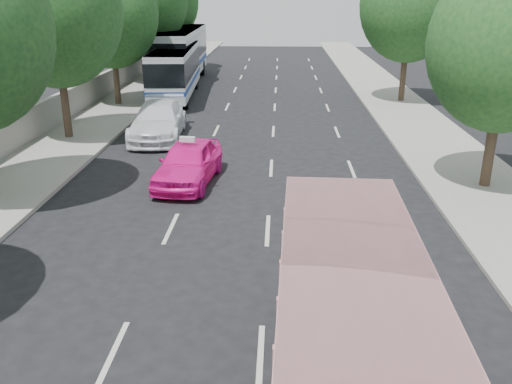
# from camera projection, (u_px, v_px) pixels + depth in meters

# --- Properties ---
(ground) EXTENTS (120.00, 120.00, 0.00)m
(ground) POSITION_uv_depth(u_px,v_px,m) (220.00, 302.00, 12.36)
(ground) COLOR black
(ground) RESTS_ON ground
(sidewalk_left) EXTENTS (4.00, 90.00, 0.15)m
(sidewalk_left) POSITION_uv_depth(u_px,v_px,m) (111.00, 111.00, 31.40)
(sidewalk_left) COLOR #9E998E
(sidewalk_left) RESTS_ON ground
(sidewalk_right) EXTENTS (4.00, 90.00, 0.12)m
(sidewalk_right) POSITION_uv_depth(u_px,v_px,m) (406.00, 114.00, 30.71)
(sidewalk_right) COLOR #9E998E
(sidewalk_right) RESTS_ON ground
(low_wall) EXTENTS (0.30, 90.00, 1.50)m
(low_wall) POSITION_uv_depth(u_px,v_px,m) (79.00, 97.00, 31.19)
(low_wall) COLOR #9E998E
(low_wall) RESTS_ON sidewalk_left
(tree_left_c) EXTENTS (6.00, 6.00, 9.35)m
(tree_left_c) POSITION_uv_depth(u_px,v_px,m) (54.00, 4.00, 23.62)
(tree_left_c) COLOR #38281E
(tree_left_c) RESTS_ON ground
(tree_left_d) EXTENTS (5.52, 5.52, 8.60)m
(tree_left_d) POSITION_uv_depth(u_px,v_px,m) (111.00, 9.00, 31.28)
(tree_left_d) COLOR #38281E
(tree_left_d) RESTS_ON ground
(tree_right_near) EXTENTS (5.10, 5.10, 7.95)m
(tree_right_near) POSITION_uv_depth(u_px,v_px,m) (510.00, 39.00, 17.61)
(tree_right_near) COLOR #38281E
(tree_right_near) RESTS_ON ground
(tree_right_far) EXTENTS (6.00, 6.00, 9.35)m
(tree_right_far) POSITION_uv_depth(u_px,v_px,m) (412.00, 0.00, 32.25)
(tree_right_far) COLOR #38281E
(tree_right_far) RESTS_ON ground
(pink_bus) EXTENTS (2.60, 9.07, 2.87)m
(pink_bus) POSITION_uv_depth(u_px,v_px,m) (356.00, 348.00, 7.89)
(pink_bus) COLOR #CC8385
(pink_bus) RESTS_ON ground
(pink_taxi) EXTENTS (2.31, 4.76, 1.56)m
(pink_taxi) POSITION_uv_depth(u_px,v_px,m) (188.00, 162.00, 19.76)
(pink_taxi) COLOR #FE169C
(pink_taxi) RESTS_ON ground
(white_pickup) EXTENTS (2.75, 5.90, 1.67)m
(white_pickup) POSITION_uv_depth(u_px,v_px,m) (158.00, 121.00, 25.86)
(white_pickup) COLOR white
(white_pickup) RESTS_ON ground
(tour_coach_front) EXTENTS (3.02, 10.85, 3.21)m
(tour_coach_front) POSITION_uv_depth(u_px,v_px,m) (175.00, 68.00, 35.21)
(tour_coach_front) COLOR silver
(tour_coach_front) RESTS_ON ground
(tour_coach_rear) EXTENTS (3.36, 13.39, 3.98)m
(tour_coach_rear) POSITION_uv_depth(u_px,v_px,m) (179.00, 51.00, 40.51)
(tour_coach_rear) COLOR silver
(tour_coach_rear) RESTS_ON ground
(taxi_roof_sign) EXTENTS (0.57, 0.24, 0.18)m
(taxi_roof_sign) POSITION_uv_depth(u_px,v_px,m) (187.00, 139.00, 19.45)
(taxi_roof_sign) COLOR silver
(taxi_roof_sign) RESTS_ON pink_taxi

